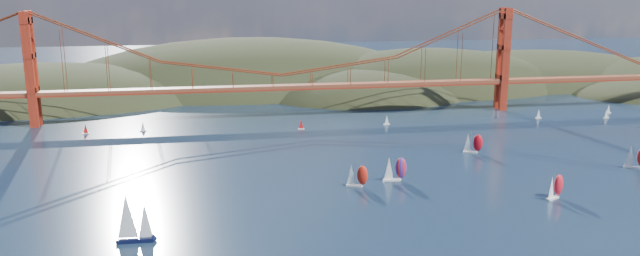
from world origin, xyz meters
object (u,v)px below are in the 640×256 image
object	(u,v)px
racer_1	(555,186)
racer_2	(636,157)
racer_0	(357,175)
racer_rwb	(395,169)
racer_3	(473,143)
sloop_navy	(132,218)

from	to	relation	value
racer_1	racer_2	xyz separation A→B (m)	(47.73, 25.73, 0.43)
racer_0	racer_2	distance (m)	107.31
racer_0	racer_2	size ratio (longest dim) A/B	0.89
racer_1	racer_rwb	xyz separation A→B (m)	(-44.95, 26.89, 0.35)
racer_2	racer_3	bearing A→B (deg)	178.54
racer_0	racer_3	size ratio (longest dim) A/B	0.97
racer_2	racer_rwb	bearing A→B (deg)	-150.36
racer_0	racer_3	bearing A→B (deg)	51.77
sloop_navy	racer_3	xyz separation A→B (m)	(125.55, 69.46, -2.43)
racer_2	racer_rwb	xyz separation A→B (m)	(-92.68, 1.17, -0.08)
racer_3	racer_rwb	bearing A→B (deg)	-125.03
racer_1	racer_rwb	world-z (taller)	racer_rwb
racer_1	racer_3	bearing A→B (deg)	65.26
sloop_navy	racer_rwb	distance (m)	92.37
racer_2	racer_rwb	size ratio (longest dim) A/B	1.02
racer_rwb	racer_2	bearing A→B (deg)	4.36
racer_2	racer_rwb	world-z (taller)	racer_2
racer_1	racer_2	size ratio (longest dim) A/B	0.91
racer_2	racer_3	world-z (taller)	racer_2
sloop_navy	racer_1	distance (m)	129.20
racer_0	racer_1	size ratio (longest dim) A/B	0.98
racer_2	racer_1	bearing A→B (deg)	-121.31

